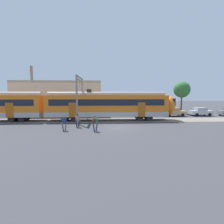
% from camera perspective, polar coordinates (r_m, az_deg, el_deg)
% --- Properties ---
extents(ground_plane, '(160.00, 160.00, 0.00)m').
position_cam_1_polar(ground_plane, '(21.13, 2.21, -5.03)').
color(ground_plane, '#38383D').
extents(track_bed, '(80.00, 4.40, 0.01)m').
position_cam_1_polar(track_bed, '(28.64, -24.18, -2.66)').
color(track_bed, slate).
rests_on(track_bed, ground).
extents(commuter_train, '(38.05, 3.07, 4.73)m').
position_cam_1_polar(commuter_train, '(27.61, -19.56, 1.91)').
color(commuter_train, '#B2ADA8').
rests_on(commuter_train, ground).
extents(pedestrian_navy, '(0.65, 0.56, 1.67)m').
position_cam_1_polar(pedestrian_navy, '(19.72, -15.36, -3.17)').
color(pedestrian_navy, '#6B6051').
rests_on(pedestrian_navy, ground).
extents(pedestrian_grey, '(0.63, 0.59, 1.67)m').
position_cam_1_polar(pedestrian_grey, '(21.32, -11.14, -2.41)').
color(pedestrian_grey, '#28282D').
rests_on(pedestrian_grey, ground).
extents(pedestrian_green, '(0.66, 0.56, 1.67)m').
position_cam_1_polar(pedestrian_green, '(18.73, -5.55, -3.38)').
color(pedestrian_green, navy).
rests_on(pedestrian_green, ground).
extents(parked_car_tan, '(4.01, 1.78, 1.54)m').
position_cam_1_polar(parked_car_tan, '(33.61, 19.58, 0.03)').
color(parked_car_tan, tan).
rests_on(parked_car_tan, ground).
extents(parked_car_silver, '(4.08, 1.92, 1.54)m').
position_cam_1_polar(parked_car_silver, '(36.07, 26.98, 0.11)').
color(parked_car_silver, '#B7BABF').
rests_on(parked_car_silver, ground).
extents(catenary_gantry, '(0.24, 6.64, 6.53)m').
position_cam_1_polar(catenary_gantry, '(26.64, -10.46, 6.45)').
color(catenary_gantry, gray).
rests_on(catenary_gantry, ground).
extents(background_building, '(16.12, 5.00, 9.20)m').
position_cam_1_polar(background_building, '(34.87, -17.04, 4.31)').
color(background_building, beige).
rests_on(background_building, ground).
extents(street_tree_right, '(3.30, 3.30, 6.57)m').
position_cam_1_polar(street_tree_right, '(38.70, 21.85, 6.76)').
color(street_tree_right, brown).
rests_on(street_tree_right, ground).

